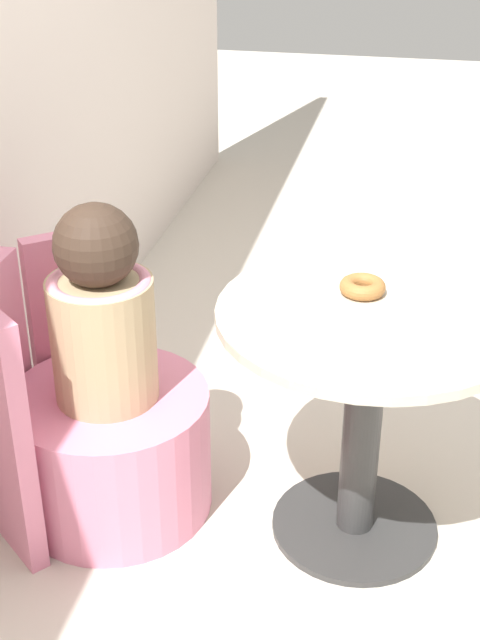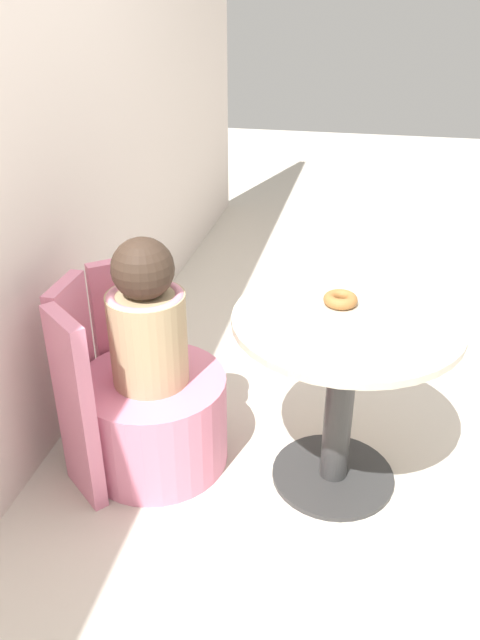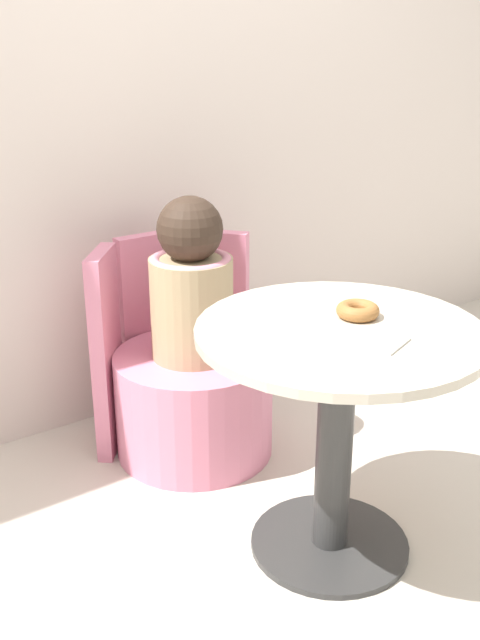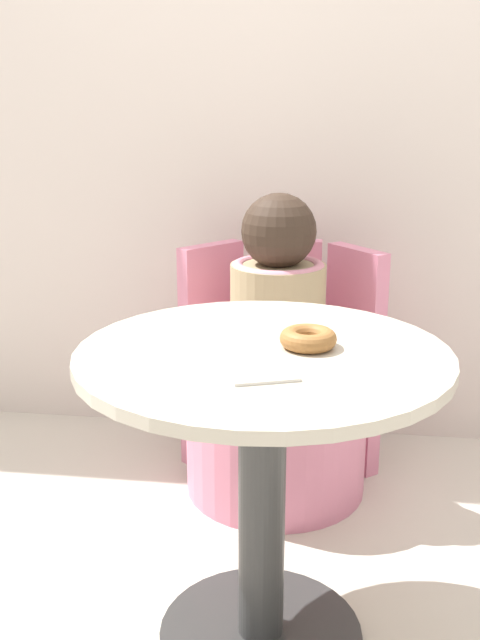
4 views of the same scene
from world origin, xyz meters
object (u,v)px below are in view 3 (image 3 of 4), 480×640
at_px(donut, 358,310).
at_px(tub_chair, 194,403).
at_px(child_figure, 191,285).
at_px(round_table, 337,397).

bearing_deg(donut, tub_chair, 100.11).
height_order(tub_chair, child_figure, child_figure).
distance_m(child_figure, donut, 0.65).
relative_size(round_table, child_figure, 1.39).
distance_m(round_table, child_figure, 0.68).
xyz_separation_m(round_table, tub_chair, (-0.03, 0.66, -0.29)).
distance_m(round_table, donut, 0.23).
height_order(round_table, tub_chair, round_table).
bearing_deg(child_figure, donut, -79.89).
bearing_deg(tub_chair, child_figure, -82.87).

